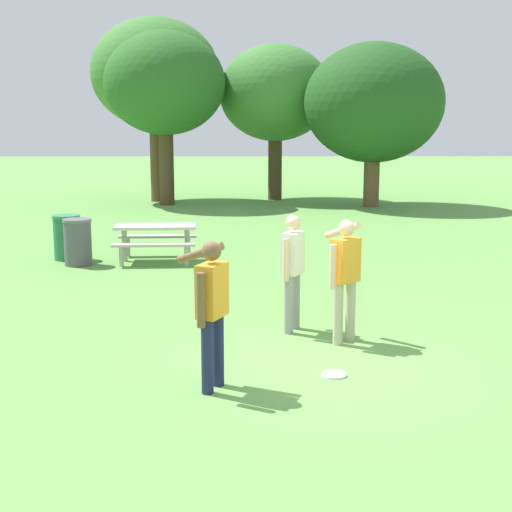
# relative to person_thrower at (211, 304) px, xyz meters

# --- Properties ---
(ground_plane) EXTENTS (120.00, 120.00, 0.00)m
(ground_plane) POSITION_rel_person_thrower_xyz_m (1.35, 0.69, -0.96)
(ground_plane) COLOR #609947
(person_thrower) EXTENTS (0.60, 0.79, 1.64)m
(person_thrower) POSITION_rel_person_thrower_xyz_m (0.00, 0.00, 0.00)
(person_thrower) COLOR #1E234C
(person_thrower) RESTS_ON ground
(person_catcher) EXTENTS (0.36, 0.56, 1.64)m
(person_catcher) POSITION_rel_person_thrower_xyz_m (1.01, 2.23, -0.02)
(person_catcher) COLOR gray
(person_catcher) RESTS_ON ground
(person_bystander) EXTENTS (0.46, 0.84, 1.64)m
(person_bystander) POSITION_rel_person_thrower_xyz_m (1.66, 1.70, 0.00)
(person_bystander) COLOR #B7AD93
(person_bystander) RESTS_ON ground
(frisbee) EXTENTS (0.29, 0.29, 0.03)m
(frisbee) POSITION_rel_person_thrower_xyz_m (1.39, 0.40, -0.95)
(frisbee) COLOR white
(frisbee) RESTS_ON ground
(picnic_table_near) EXTENTS (1.76, 1.49, 0.77)m
(picnic_table_near) POSITION_rel_person_thrower_xyz_m (-1.56, 7.52, -0.40)
(picnic_table_near) COLOR beige
(picnic_table_near) RESTS_ON ground
(trash_can_beside_table) EXTENTS (0.59, 0.59, 0.96)m
(trash_can_beside_table) POSITION_rel_person_thrower_xyz_m (-3.11, 7.08, -0.48)
(trash_can_beside_table) COLOR #515156
(trash_can_beside_table) RESTS_ON ground
(trash_can_further_along) EXTENTS (0.59, 0.59, 0.96)m
(trash_can_further_along) POSITION_rel_person_thrower_xyz_m (-3.49, 7.71, -0.48)
(trash_can_further_along) COLOR #237047
(trash_can_further_along) RESTS_ON ground
(tree_tall_left) EXTENTS (4.76, 4.76, 6.79)m
(tree_tall_left) POSITION_rel_person_thrower_xyz_m (-3.02, 19.79, 3.77)
(tree_tall_left) COLOR brown
(tree_tall_left) RESTS_ON ground
(tree_broad_center) EXTENTS (4.30, 4.30, 6.16)m
(tree_broad_center) POSITION_rel_person_thrower_xyz_m (-2.54, 18.52, 3.34)
(tree_broad_center) COLOR #4C3823
(tree_broad_center) RESTS_ON ground
(tree_far_right) EXTENTS (4.27, 4.27, 5.89)m
(tree_far_right) POSITION_rel_person_thrower_xyz_m (1.46, 20.28, 3.08)
(tree_far_right) COLOR #4C3823
(tree_far_right) RESTS_ON ground
(tree_slender_mid) EXTENTS (4.88, 4.88, 5.71)m
(tree_slender_mid) POSITION_rel_person_thrower_xyz_m (4.81, 17.93, 2.65)
(tree_slender_mid) COLOR brown
(tree_slender_mid) RESTS_ON ground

